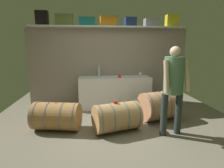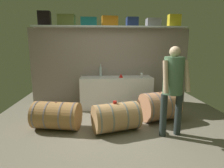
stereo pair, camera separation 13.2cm
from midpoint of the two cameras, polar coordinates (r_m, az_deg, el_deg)
The scene contains 19 objects.
ground_plane at distance 4.12m, azimuth -0.03°, elevation -12.44°, with size 5.61×7.30×0.02m, color #726A59.
back_wall_panel at distance 5.33m, azimuth -1.71°, elevation 5.16°, with size 4.41×0.10×2.15m, color gray.
high_shelf_board at distance 5.17m, azimuth -1.66°, elevation 17.07°, with size 4.06×0.40×0.03m, color silver.
toolcase_black at distance 5.35m, azimuth -21.32°, elevation 18.25°, with size 0.30×0.21×0.36m, color black.
toolcase_olive at distance 5.24m, azimuth -15.10°, elevation 18.38°, with size 0.43×0.23×0.28m, color olive.
toolcase_teal at distance 5.18m, azimuth -8.42°, elevation 18.35°, with size 0.41×0.24×0.22m, color #177179.
toolcase_orange at distance 5.19m, azimuth -1.99°, elevation 18.63°, with size 0.41×0.26×0.25m, color orange.
toolcase_navy at distance 5.26m, azimuth 4.86°, elevation 18.39°, with size 0.30×0.25×0.23m, color navy.
toolcase_grey at distance 5.39m, azimuth 11.17°, elevation 17.92°, with size 0.36×0.28×0.21m, color #928F99.
toolcase_yellow at distance 5.59m, azimuth 17.12°, elevation 17.96°, with size 0.32×0.19×0.32m, color yellow.
work_cabinet at distance 5.12m, azimuth 0.09°, elevation -2.52°, with size 1.92×0.57×0.85m, color white.
wine_bottle_clear at distance 5.14m, azimuth -4.73°, elevation 3.98°, with size 0.07×0.07×0.34m.
wine_glass at distance 5.00m, azimuth 7.85°, elevation 3.05°, with size 0.07×0.07×0.13m.
red_funnel at distance 4.95m, azimuth 1.58°, elevation 2.60°, with size 0.11×0.11×0.10m, color red.
wine_barrel_near at distance 3.75m, azimuth 0.46°, elevation -10.03°, with size 1.01×0.78×0.58m.
wine_barrel_far at distance 3.97m, azimuth -17.53°, elevation -9.36°, with size 1.01×0.72×0.57m.
wine_barrel_flank at distance 4.40m, azimuth 13.18°, elevation -6.48°, with size 0.93×0.82×0.66m.
tasting_cup at distance 3.65m, azimuth 0.03°, elevation -5.56°, with size 0.08×0.08×0.04m, color red.
winemaker_pouring at distance 3.55m, azimuth 17.29°, elevation 0.57°, with size 0.51×0.39×1.66m.
Camera 1 is at (-0.45, -3.23, 1.66)m, focal length 29.89 mm.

